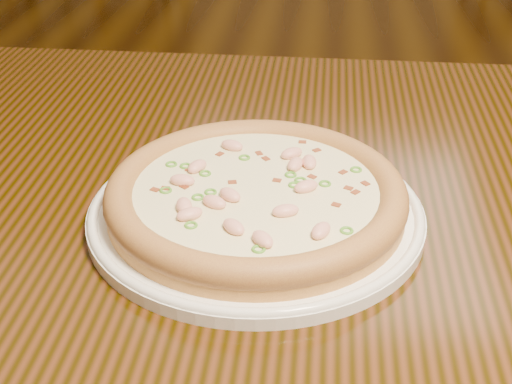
# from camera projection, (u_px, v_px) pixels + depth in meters

# --- Properties ---
(ground) EXTENTS (9.00, 9.00, 0.00)m
(ground) POSITION_uv_depth(u_px,v_px,m) (331.00, 298.00, 1.75)
(ground) COLOR black
(hero_table) EXTENTS (1.20, 0.80, 0.75)m
(hero_table) POSITION_uv_depth(u_px,v_px,m) (372.00, 278.00, 0.76)
(hero_table) COLOR black
(hero_table) RESTS_ON ground
(plate) EXTENTS (0.32, 0.32, 0.02)m
(plate) POSITION_uv_depth(u_px,v_px,m) (256.00, 211.00, 0.67)
(plate) COLOR white
(plate) RESTS_ON hero_table
(pizza) EXTENTS (0.28, 0.28, 0.03)m
(pizza) POSITION_uv_depth(u_px,v_px,m) (256.00, 195.00, 0.66)
(pizza) COLOR gold
(pizza) RESTS_ON plate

